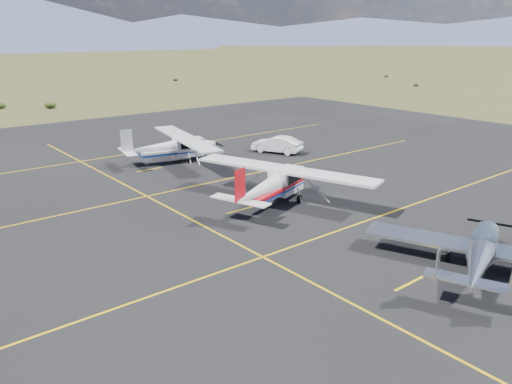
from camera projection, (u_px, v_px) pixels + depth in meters
name	position (u px, v px, depth m)	size (l,w,h in m)	color
ground	(385.00, 238.00, 24.05)	(1600.00, 1600.00, 0.00)	#383D1C
apron	(287.00, 201.00, 29.24)	(72.00, 72.00, 0.02)	black
aircraft_low_wing	(482.00, 250.00, 20.19)	(7.21, 9.57, 2.12)	silver
aircraft_cessna	(275.00, 183.00, 28.31)	(7.94, 11.29, 2.90)	silver
aircraft_plain	(172.00, 146.00, 37.68)	(6.87, 11.03, 2.78)	silver
sedan	(277.00, 144.00, 40.94)	(1.44, 4.12, 1.36)	white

